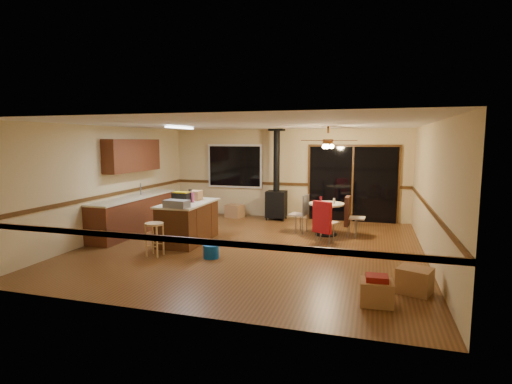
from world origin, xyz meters
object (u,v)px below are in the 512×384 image
at_px(chair_left, 302,209).
at_px(box_under_window, 235,211).
at_px(chair_near, 323,217).
at_px(toolbox_grey, 177,204).
at_px(box_corner_a, 376,293).
at_px(kitchen_island, 188,222).
at_px(bar_stool, 155,239).
at_px(dining_table, 326,213).
at_px(box_corner_b, 415,280).
at_px(toolbox_black, 181,198).
at_px(chair_right, 349,211).
at_px(wood_stove, 276,195).
at_px(blue_bucket, 211,251).

relative_size(chair_left, box_under_window, 1.07).
relative_size(chair_left, chair_near, 0.74).
relative_size(toolbox_grey, box_corner_a, 1.13).
bearing_deg(kitchen_island, bar_stool, -96.84).
bearing_deg(chair_left, dining_table, -7.88).
xyz_separation_m(dining_table, box_corner_b, (1.70, -3.35, -0.34)).
height_order(kitchen_island, box_corner_b, kitchen_island).
height_order(toolbox_black, chair_left, toolbox_black).
xyz_separation_m(toolbox_grey, chair_near, (2.82, 1.38, -0.38)).
bearing_deg(bar_stool, chair_right, 38.12).
bearing_deg(bar_stool, chair_left, 49.02).
distance_m(bar_stool, dining_table, 4.10).
xyz_separation_m(chair_near, box_corner_b, (1.68, -2.49, -0.41)).
xyz_separation_m(chair_left, chair_near, (0.62, -0.95, 0.01)).
height_order(wood_stove, bar_stool, wood_stove).
xyz_separation_m(kitchen_island, blue_bucket, (0.98, -1.02, -0.32)).
bearing_deg(box_corner_a, wood_stove, 116.65).
distance_m(dining_table, box_corner_a, 4.15).
relative_size(chair_right, box_under_window, 1.46).
bearing_deg(toolbox_grey, toolbox_black, 108.94).
xyz_separation_m(toolbox_grey, box_under_window, (-0.06, 3.74, -0.79)).
bearing_deg(chair_left, toolbox_black, -145.43).
relative_size(bar_stool, box_under_window, 1.38).
distance_m(kitchen_island, chair_right, 3.77).
distance_m(dining_table, box_under_window, 3.25).
xyz_separation_m(kitchen_island, chair_left, (2.30, 1.62, 0.14)).
bearing_deg(chair_near, toolbox_grey, -153.94).
bearing_deg(blue_bucket, box_corner_b, -12.47).
height_order(dining_table, chair_near, chair_near).
relative_size(wood_stove, dining_table, 2.98).
bearing_deg(chair_left, wood_stove, 125.05).
height_order(kitchen_island, chair_right, chair_right).
relative_size(kitchen_island, chair_right, 2.40).
bearing_deg(chair_right, chair_near, -118.26).
bearing_deg(wood_stove, chair_left, -54.95).
xyz_separation_m(chair_left, box_corner_a, (1.75, -4.05, -0.42)).
bearing_deg(bar_stool, kitchen_island, 83.16).
relative_size(box_under_window, box_corner_b, 1.03).
bearing_deg(box_under_window, box_corner_b, -46.73).
distance_m(toolbox_grey, chair_left, 3.23).
height_order(bar_stool, chair_near, chair_near).
distance_m(wood_stove, chair_right, 2.57).
xyz_separation_m(blue_bucket, box_under_window, (-0.95, 4.05, 0.06)).
xyz_separation_m(kitchen_island, dining_table, (2.90, 1.54, 0.08)).
relative_size(wood_stove, toolbox_grey, 5.02).
xyz_separation_m(toolbox_black, box_corner_b, (4.73, -1.76, -0.82)).
distance_m(chair_left, chair_right, 1.11).
xyz_separation_m(bar_stool, dining_table, (3.04, 2.73, 0.20)).
distance_m(chair_left, box_under_window, 2.71).
bearing_deg(chair_near, blue_bucket, -138.97).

